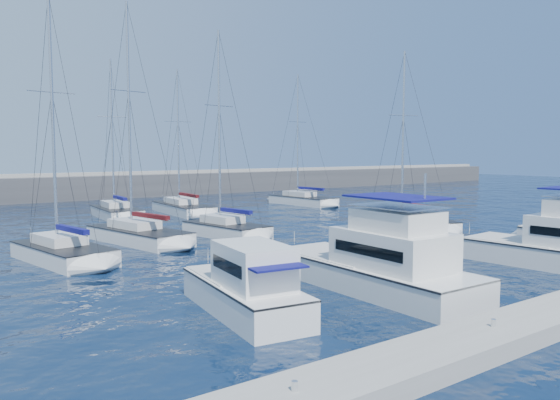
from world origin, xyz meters
TOP-DOWN VIEW (x-y plane):
  - ground at (0.00, 0.00)m, footprint 220.00×220.00m
  - breakwater at (0.00, 52.00)m, footprint 160.00×6.00m
  - dock_cleat_far_port at (-16.00, -11.00)m, footprint 0.16×0.16m
  - dock_cleat_near_port at (-8.00, -11.00)m, footprint 0.16×0.16m
  - motor_yacht_port_outer at (-12.60, -3.60)m, footprint 3.49×7.41m
  - motor_yacht_port_inner at (-5.91, -4.01)m, footprint 3.81×10.70m
  - motor_yacht_stbd_inner at (5.46, -6.27)m, footprint 4.21×9.13m
  - sailboat_mid_a at (-15.62, 10.87)m, footprint 4.32×7.78m
  - sailboat_mid_b at (-9.74, 14.57)m, footprint 4.72×9.01m
  - sailboat_mid_c at (-3.52, 13.52)m, footprint 4.02×7.28m
  - sailboat_mid_d at (10.46, 8.52)m, footprint 5.36×9.76m
  - sailboat_back_a at (-6.12, 29.27)m, footprint 3.59×7.86m
  - sailboat_back_b at (0.47, 28.85)m, footprint 3.75×9.57m
  - sailboat_back_c at (15.88, 29.07)m, footprint 3.74×9.10m

SIDE VIEW (x-z plane):
  - ground at x=0.00m, z-range 0.00..0.00m
  - sailboat_mid_d at x=10.46m, z-range -6.76..7.77m
  - sailboat_back_b at x=0.47m, z-range -6.83..7.85m
  - sailboat_back_c at x=15.88m, z-range -7.19..8.24m
  - sailboat_back_a at x=-6.12m, z-range -7.00..8.07m
  - sailboat_mid_a at x=-15.62m, z-range -7.04..8.12m
  - sailboat_mid_b at x=-9.74m, z-range -7.69..8.77m
  - sailboat_mid_c at x=-3.52m, z-range -7.05..8.15m
  - dock_cleat_far_port at x=-16.00m, z-range 0.60..0.85m
  - dock_cleat_near_port at x=-8.00m, z-range 0.60..0.85m
  - motor_yacht_port_outer at x=-12.60m, z-range -0.66..2.54m
  - breakwater at x=0.00m, z-range -1.17..3.28m
  - motor_yacht_port_inner at x=-5.91m, z-range -1.21..3.48m
  - motor_yacht_stbd_inner at x=5.46m, z-range -1.21..3.48m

